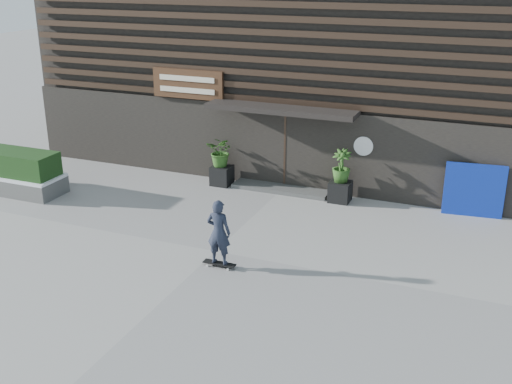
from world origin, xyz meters
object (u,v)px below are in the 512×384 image
at_px(blue_tarp, 474,190).
at_px(skateboarder, 219,233).
at_px(planter_pot_left, 222,175).
at_px(planter_pot_right, 340,191).
at_px(raised_bed, 10,182).

bearing_deg(blue_tarp, skateboarder, -139.60).
height_order(blue_tarp, skateboarder, skateboarder).
distance_m(planter_pot_left, blue_tarp, 7.46).
xyz_separation_m(planter_pot_left, blue_tarp, (7.44, 0.30, 0.44)).
relative_size(planter_pot_right, raised_bed, 0.17).
bearing_deg(raised_bed, blue_tarp, 13.68).
relative_size(planter_pot_left, raised_bed, 0.17).
bearing_deg(planter_pot_right, raised_bed, -163.06).
relative_size(blue_tarp, skateboarder, 0.97).
xyz_separation_m(raised_bed, blue_tarp, (13.22, 3.22, 0.49)).
relative_size(planter_pot_left, planter_pot_right, 1.00).
bearing_deg(planter_pot_left, planter_pot_right, 0.00).
relative_size(planter_pot_right, blue_tarp, 0.38).
bearing_deg(planter_pot_left, blue_tarp, 2.31).
relative_size(planter_pot_left, skateboarder, 0.37).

